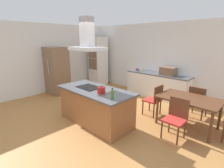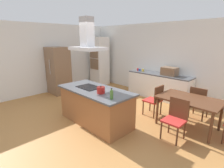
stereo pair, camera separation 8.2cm
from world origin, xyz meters
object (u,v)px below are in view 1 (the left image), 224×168
Objects in this scene: cooktop at (89,87)px; refrigerator at (57,71)px; countertop_microwave at (168,71)px; coffee_mug_blue at (138,70)px; range_hood at (87,40)px; wall_oven_stack at (98,61)px; chair_facing_island at (176,116)px; coffee_mug_yellow at (142,70)px; chair_facing_back_wall at (197,100)px; tea_kettle at (101,90)px; dining_table at (189,101)px; olive_oil_bottle at (112,94)px; chair_at_left_end at (155,98)px; coffee_mug_red at (137,69)px.

cooktop is 0.33× the size of refrigerator.
countertop_microwave is at bearing 75.27° from cooktop.
coffee_mug_blue is 3.06m from range_hood.
coffee_mug_blue is at bearing 98.95° from range_hood.
coffee_mug_blue is at bearing 4.04° from wall_oven_stack.
coffee_mug_yellow is at bearing 138.61° from chair_facing_island.
wall_oven_stack reaches higher than chair_facing_back_wall.
dining_table is (1.44, 1.54, -0.31)m from tea_kettle.
wall_oven_stack is 1.21× the size of refrigerator.
range_hood is (0.00, 0.00, 1.20)m from cooktop.
cooktop is at bearing 169.17° from olive_oil_bottle.
countertop_microwave is 0.23× the size of wall_oven_stack.
chair_facing_back_wall is 1.13m from chair_at_left_end.
olive_oil_bottle is at bearing -113.18° from chair_facing_back_wall.
coffee_mug_red is 0.13m from coffee_mug_blue.
refrigerator is at bearing -92.22° from wall_oven_stack.
coffee_mug_blue is at bearing -18.05° from coffee_mug_red.
countertop_microwave is 1.21m from coffee_mug_blue.
coffee_mug_red and coffee_mug_yellow have the same top height.
coffee_mug_blue is 2.84m from dining_table.
wall_oven_stack is at bearing 139.78° from tea_kettle.
refrigerator is at bearing -177.69° from chair_facing_island.
countertop_microwave reaches higher than tea_kettle.
dining_table is at bearing -28.37° from coffee_mug_red.
tea_kettle reaches higher than dining_table.
coffee_mug_blue is 0.10× the size of chair_at_left_end.
wall_oven_stack is (-2.35, -0.19, 0.16)m from coffee_mug_yellow.
chair_at_left_end is (3.85, 0.86, -0.40)m from refrigerator.
tea_kettle is (0.60, -0.10, 0.07)m from cooktop.
countertop_microwave is 5.56× the size of coffee_mug_blue.
range_hood is (0.44, -2.80, 1.16)m from coffee_mug_blue.
dining_table is at bearing 0.00° from chair_at_left_end.
chair_at_left_end is 1.13m from chair_facing_island.
tea_kettle is 3.09m from coffee_mug_blue.
chair_at_left_end is (1.12, 1.44, -0.40)m from cooktop.
range_hood is at bearing 170.16° from tea_kettle.
refrigerator is at bearing -169.80° from dining_table.
range_hood is at bearing -127.86° from chair_at_left_end.
chair_facing_back_wall is at bearing -31.25° from countertop_microwave.
olive_oil_bottle is at bearing -12.14° from tea_kettle.
olive_oil_bottle is at bearing -121.04° from dining_table.
coffee_mug_blue is 0.10× the size of range_hood.
tea_kettle is 0.27× the size of chair_facing_back_wall.
chair_facing_island is (0.00, -0.67, -0.16)m from dining_table.
range_hood is (-2.03, -1.44, 1.43)m from dining_table.
countertop_microwave is 1.32m from coffee_mug_red.
chair_facing_island is (4.69, -1.87, -0.59)m from wall_oven_stack.
chair_facing_island is (0.99, 0.97, -0.49)m from olive_oil_bottle.
chair_at_left_end is at bearing 143.99° from chair_facing_island.
tea_kettle is at bearing -9.84° from cooktop.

